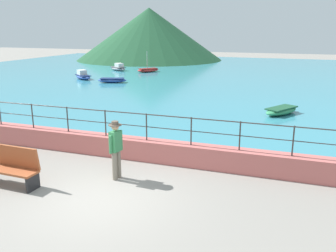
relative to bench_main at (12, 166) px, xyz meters
The scene contains 12 objects.
ground_plane 2.84m from the bench_main, ahead, with size 120.00×120.00×0.00m, color gray.
promenade_wall 4.21m from the bench_main, 48.53° to the left, with size 20.00×0.56×0.70m, color #BC605B.
railing 4.27m from the bench_main, 48.53° to the left, with size 18.44×0.04×0.90m.
lake_water 25.94m from the bench_main, 83.84° to the left, with size 64.00×44.32×0.06m, color teal.
hill_main 41.96m from the bench_main, 107.25° to the left, with size 20.06×20.06×6.96m, color #1E4C2D.
bench_main is the anchor object (origin of this frame).
person_walking 2.95m from the bench_main, 27.88° to the left, with size 0.38×0.56×1.75m.
boat_2 19.59m from the bench_main, 110.01° to the left, with size 2.47×1.59×0.36m.
boat_3 21.89m from the bench_main, 117.41° to the left, with size 2.38×2.09×0.76m.
boat_4 13.22m from the bench_main, 59.60° to the left, with size 1.93×2.44×0.36m.
boat_5 26.99m from the bench_main, 104.64° to the left, with size 2.14×2.35×2.05m.
boat_6 28.25m from the bench_main, 111.28° to the left, with size 2.43×1.97×0.76m.
Camera 1 is at (4.59, -7.47, 4.30)m, focal length 38.95 mm.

